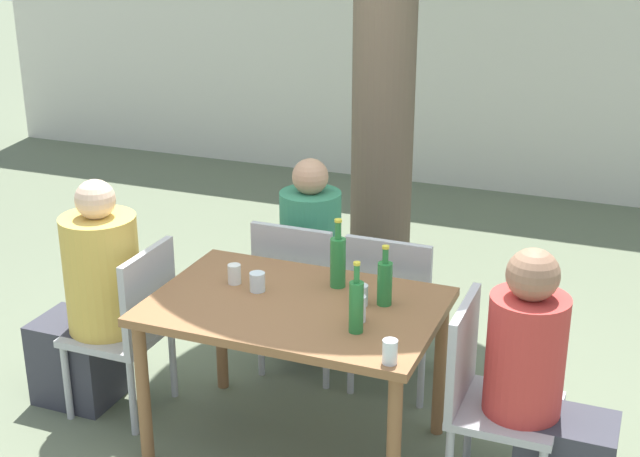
{
  "coord_description": "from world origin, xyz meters",
  "views": [
    {
      "loc": [
        1.44,
        -3.32,
        2.47
      ],
      "look_at": [
        0.0,
        0.3,
        1.01
      ],
      "focal_mm": 50.0,
      "sensor_mm": 36.0,
      "label": 1
    }
  ],
  "objects_px": {
    "green_bottle_1": "(385,282)",
    "patio_chair_3": "(393,304)",
    "patio_chair_2": "(300,289)",
    "green_bottle_2": "(338,261)",
    "dining_table_front": "(295,321)",
    "drinking_glass_0": "(257,282)",
    "patio_chair_0": "(132,322)",
    "green_bottle_0": "(356,305)",
    "drinking_glass_3": "(358,309)",
    "person_seated_1": "(544,398)",
    "person_seated_2": "(317,269)",
    "drinking_glass_4": "(390,352)",
    "person_seated_0": "(92,306)",
    "drinking_glass_1": "(234,274)",
    "drinking_glass_2": "(360,295)",
    "patio_chair_1": "(487,391)"
  },
  "relations": [
    {
      "from": "green_bottle_2",
      "to": "drinking_glass_2",
      "type": "bearing_deg",
      "value": -43.23
    },
    {
      "from": "patio_chair_2",
      "to": "drinking_glass_2",
      "type": "height_order",
      "value": "patio_chair_2"
    },
    {
      "from": "green_bottle_1",
      "to": "drinking_glass_0",
      "type": "height_order",
      "value": "green_bottle_1"
    },
    {
      "from": "dining_table_front",
      "to": "green_bottle_1",
      "type": "xyz_separation_m",
      "value": [
        0.38,
        0.13,
        0.2
      ]
    },
    {
      "from": "green_bottle_2",
      "to": "drinking_glass_1",
      "type": "bearing_deg",
      "value": -162.34
    },
    {
      "from": "patio_chair_2",
      "to": "drinking_glass_0",
      "type": "height_order",
      "value": "patio_chair_2"
    },
    {
      "from": "patio_chair_2",
      "to": "green_bottle_0",
      "type": "relative_size",
      "value": 2.84
    },
    {
      "from": "drinking_glass_2",
      "to": "patio_chair_0",
      "type": "bearing_deg",
      "value": -175.79
    },
    {
      "from": "person_seated_0",
      "to": "patio_chair_2",
      "type": "bearing_deg",
      "value": 128.05
    },
    {
      "from": "person_seated_2",
      "to": "drinking_glass_3",
      "type": "distance_m",
      "value": 1.17
    },
    {
      "from": "patio_chair_0",
      "to": "drinking_glass_2",
      "type": "relative_size",
      "value": 9.42
    },
    {
      "from": "dining_table_front",
      "to": "person_seated_2",
      "type": "relative_size",
      "value": 1.09
    },
    {
      "from": "green_bottle_0",
      "to": "person_seated_0",
      "type": "bearing_deg",
      "value": 173.49
    },
    {
      "from": "green_bottle_1",
      "to": "drinking_glass_2",
      "type": "distance_m",
      "value": 0.13
    },
    {
      "from": "patio_chair_0",
      "to": "drinking_glass_0",
      "type": "height_order",
      "value": "patio_chair_0"
    },
    {
      "from": "dining_table_front",
      "to": "patio_chair_2",
      "type": "relative_size",
      "value": 1.45
    },
    {
      "from": "patio_chair_2",
      "to": "person_seated_2",
      "type": "relative_size",
      "value": 0.75
    },
    {
      "from": "green_bottle_2",
      "to": "drinking_glass_0",
      "type": "distance_m",
      "value": 0.38
    },
    {
      "from": "drinking_glass_1",
      "to": "drinking_glass_2",
      "type": "distance_m",
      "value": 0.62
    },
    {
      "from": "person_seated_0",
      "to": "drinking_glass_2",
      "type": "height_order",
      "value": "person_seated_0"
    },
    {
      "from": "person_seated_1",
      "to": "green_bottle_1",
      "type": "xyz_separation_m",
      "value": [
        -0.74,
        0.13,
        0.35
      ]
    },
    {
      "from": "drinking_glass_3",
      "to": "person_seated_0",
      "type": "bearing_deg",
      "value": 177.33
    },
    {
      "from": "green_bottle_2",
      "to": "drinking_glass_4",
      "type": "height_order",
      "value": "green_bottle_2"
    },
    {
      "from": "green_bottle_1",
      "to": "patio_chair_3",
      "type": "bearing_deg",
      "value": 102.28
    },
    {
      "from": "patio_chair_2",
      "to": "green_bottle_2",
      "type": "relative_size",
      "value": 2.69
    },
    {
      "from": "person_seated_0",
      "to": "person_seated_1",
      "type": "xyz_separation_m",
      "value": [
        2.23,
        -0.0,
        -0.03
      ]
    },
    {
      "from": "person_seated_1",
      "to": "patio_chair_0",
      "type": "bearing_deg",
      "value": 90.0
    },
    {
      "from": "dining_table_front",
      "to": "green_bottle_2",
      "type": "relative_size",
      "value": 3.91
    },
    {
      "from": "dining_table_front",
      "to": "drinking_glass_0",
      "type": "distance_m",
      "value": 0.26
    },
    {
      "from": "green_bottle_0",
      "to": "person_seated_1",
      "type": "bearing_deg",
      "value": 12.18
    },
    {
      "from": "green_bottle_0",
      "to": "patio_chair_1",
      "type": "bearing_deg",
      "value": 17.31
    },
    {
      "from": "dining_table_front",
      "to": "drinking_glass_4",
      "type": "relative_size",
      "value": 13.05
    },
    {
      "from": "drinking_glass_4",
      "to": "dining_table_front",
      "type": "bearing_deg",
      "value": 146.57
    },
    {
      "from": "patio_chair_1",
      "to": "drinking_glass_4",
      "type": "xyz_separation_m",
      "value": [
        -0.32,
        -0.37,
        0.31
      ]
    },
    {
      "from": "patio_chair_3",
      "to": "drinking_glass_3",
      "type": "height_order",
      "value": "patio_chair_3"
    },
    {
      "from": "drinking_glass_4",
      "to": "drinking_glass_0",
      "type": "bearing_deg",
      "value": 151.3
    },
    {
      "from": "person_seated_2",
      "to": "drinking_glass_4",
      "type": "height_order",
      "value": "person_seated_2"
    },
    {
      "from": "drinking_glass_1",
      "to": "drinking_glass_3",
      "type": "relative_size",
      "value": 0.81
    },
    {
      "from": "person_seated_0",
      "to": "drinking_glass_0",
      "type": "distance_m",
      "value": 0.93
    },
    {
      "from": "patio_chair_2",
      "to": "green_bottle_2",
      "type": "xyz_separation_m",
      "value": [
        0.37,
        -0.43,
        0.39
      ]
    },
    {
      "from": "dining_table_front",
      "to": "drinking_glass_2",
      "type": "height_order",
      "value": "drinking_glass_2"
    },
    {
      "from": "person_seated_0",
      "to": "drinking_glass_1",
      "type": "xyz_separation_m",
      "value": [
        0.76,
        0.09,
        0.26
      ]
    },
    {
      "from": "person_seated_0",
      "to": "drinking_glass_2",
      "type": "distance_m",
      "value": 1.41
    },
    {
      "from": "drinking_glass_3",
      "to": "patio_chair_0",
      "type": "bearing_deg",
      "value": 176.82
    },
    {
      "from": "dining_table_front",
      "to": "drinking_glass_3",
      "type": "xyz_separation_m",
      "value": [
        0.32,
        -0.07,
        0.15
      ]
    },
    {
      "from": "patio_chair_2",
      "to": "drinking_glass_4",
      "type": "xyz_separation_m",
      "value": [
        0.82,
        -1.03,
        0.31
      ]
    },
    {
      "from": "drinking_glass_3",
      "to": "green_bottle_2",
      "type": "bearing_deg",
      "value": 124.47
    },
    {
      "from": "patio_chair_3",
      "to": "green_bottle_1",
      "type": "xyz_separation_m",
      "value": [
        0.12,
        -0.53,
        0.37
      ]
    },
    {
      "from": "patio_chair_0",
      "to": "drinking_glass_3",
      "type": "height_order",
      "value": "patio_chair_0"
    },
    {
      "from": "patio_chair_0",
      "to": "patio_chair_2",
      "type": "xyz_separation_m",
      "value": [
        0.62,
        0.66,
        0.0
      ]
    }
  ]
}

